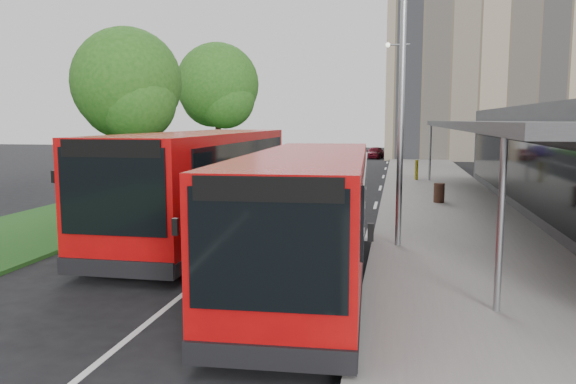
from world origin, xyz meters
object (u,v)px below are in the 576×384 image
bus_second (203,183)px  lamp_post_near (399,71)px  litter_bin (439,193)px  bollard (417,170)px  lamp_post_far (399,99)px  tree_far (218,90)px  car_near (375,152)px  tree_mid (128,90)px  bus_main (309,216)px  car_far (350,149)px

bus_second → lamp_post_near: bearing=-8.6°
litter_bin → bollard: size_ratio=0.70×
bus_second → bollard: size_ratio=9.86×
litter_bin → bollard: bearing=94.1°
lamp_post_far → bollard: lamp_post_far is taller
tree_far → car_near: 20.61m
tree_far → bus_second: tree_far is taller
tree_mid → bus_second: 8.84m
lamp_post_far → bus_main: lamp_post_far is taller
bollard → car_far: 26.28m
bus_main → car_far: 46.10m
tree_mid → lamp_post_far: lamp_post_far is taller
lamp_post_far → bollard: (1.08, -2.92, -4.01)m
lamp_post_near → lamp_post_far: (0.00, 20.00, 0.00)m
lamp_post_far → litter_bin: 12.55m
tree_mid → car_near: bearing=73.1°
tree_far → car_far: size_ratio=2.58×
bus_second → car_far: size_ratio=3.43×
tree_mid → lamp_post_far: (11.13, 12.95, 0.01)m
tree_mid → bus_second: tree_mid is taller
tree_far → lamp_post_near: (11.13, -19.05, -0.62)m
bollard → litter_bin: bearing=-85.9°
litter_bin → car_near: bearing=97.5°
bus_main → car_far: bus_main is taller
bollard → car_near: 20.09m
tree_mid → lamp_post_near: size_ratio=0.91×
tree_far → bus_second: bearing=-73.3°
tree_mid → litter_bin: tree_mid is taller
litter_bin → tree_far: bearing=140.0°
tree_far → lamp_post_near: bearing=-59.7°
car_near → litter_bin: bearing=-72.8°
tree_mid → litter_bin: (12.84, 1.24, -4.17)m
lamp_post_near → car_far: (-4.77, 42.71, -4.19)m
bus_second → car_near: (3.61, 36.09, -1.04)m
bus_main → bus_second: 5.64m
tree_mid → car_near: 31.50m
car_near → lamp_post_far: bearing=-73.4°
litter_bin → bollard: 8.82m
tree_mid → bollard: size_ratio=6.55×
lamp_post_near → bollard: 17.58m
tree_mid → car_near: (9.08, 29.87, -4.16)m
lamp_post_far → car_near: 17.55m
tree_mid → car_far: (6.36, 35.65, -4.18)m
tree_far → litter_bin: size_ratio=10.64×
tree_mid → bollard: (12.21, 10.03, -4.00)m
tree_far → car_near: bearing=63.1°
bus_second → car_far: bearing=88.6°
car_far → tree_far: bearing=-98.7°
litter_bin → tree_mid: bearing=-174.5°
lamp_post_far → bollard: size_ratio=7.19×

